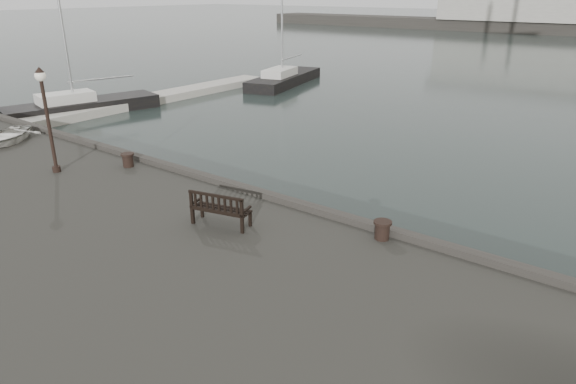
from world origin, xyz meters
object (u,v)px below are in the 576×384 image
(bollard_left, at_px, (128,160))
(lamp_post, at_px, (46,106))
(bench, at_px, (221,215))
(bollard_right, at_px, (382,230))
(yacht_d, at_px, (285,81))
(dinghy, at_px, (8,135))
(yacht_a, at_px, (83,110))

(bollard_left, xyz_separation_m, lamp_post, (-1.46, -1.79, 1.97))
(bollard_left, distance_m, lamp_post, 3.04)
(bench, height_order, bollard_right, bench)
(bench, relative_size, yacht_d, 0.13)
(bench, distance_m, lamp_post, 7.57)
(bollard_left, bearing_deg, dinghy, -171.00)
(bollard_right, relative_size, dinghy, 0.18)
(bollard_right, bearing_deg, yacht_d, 132.01)
(dinghy, bearing_deg, yacht_a, 95.68)
(lamp_post, distance_m, yacht_a, 16.71)
(dinghy, bearing_deg, yacht_d, 61.90)
(bollard_left, bearing_deg, lamp_post, -129.22)
(bench, distance_m, yacht_d, 30.41)
(yacht_a, xyz_separation_m, yacht_d, (3.55, 16.07, -0.01))
(lamp_post, xyz_separation_m, yacht_a, (-13.47, 9.25, -3.53))
(bollard_right, height_order, dinghy, dinghy)
(bench, bearing_deg, bollard_right, 12.32)
(bollard_right, relative_size, lamp_post, 0.14)
(yacht_a, bearing_deg, bollard_right, -2.61)
(bench, distance_m, dinghy, 12.21)
(bench, relative_size, lamp_post, 0.48)
(bench, bearing_deg, bollard_left, 151.89)
(lamp_post, bearing_deg, yacht_d, 111.38)
(bollard_right, bearing_deg, bollard_left, -177.95)
(bench, xyz_separation_m, bollard_left, (-5.85, 1.47, -0.05))
(lamp_post, bearing_deg, bollard_right, 10.96)
(bollard_left, xyz_separation_m, yacht_a, (-14.92, 7.47, -1.55))
(bollard_left, xyz_separation_m, bollard_right, (9.52, 0.34, 0.00))
(bollard_left, distance_m, bollard_right, 9.53)
(yacht_d, bearing_deg, bollard_left, -78.16)
(bollard_left, relative_size, lamp_post, 0.14)
(bollard_left, relative_size, dinghy, 0.18)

